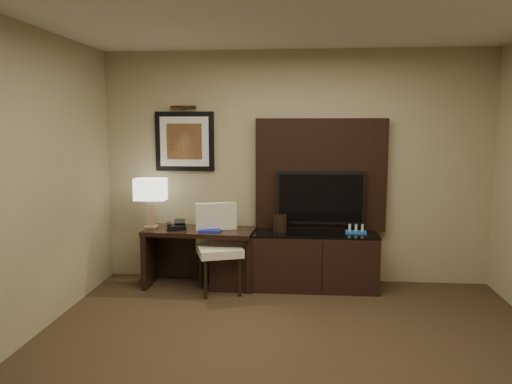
# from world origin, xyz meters

# --- Properties ---
(wall_back) EXTENTS (4.50, 0.01, 2.70)m
(wall_back) POSITION_xyz_m (0.00, 2.50, 1.35)
(wall_back) COLOR tan
(wall_back) RESTS_ON floor
(desk) EXTENTS (1.27, 0.61, 0.67)m
(desk) POSITION_xyz_m (-1.07, 2.15, 0.33)
(desk) COLOR black
(desk) RESTS_ON floor
(credenza) EXTENTS (1.87, 0.53, 0.64)m
(credenza) POSITION_xyz_m (0.00, 2.20, 0.32)
(credenza) COLOR black
(credenza) RESTS_ON floor
(tv_wall_panel) EXTENTS (1.50, 0.12, 1.30)m
(tv_wall_panel) POSITION_xyz_m (0.30, 2.44, 1.27)
(tv_wall_panel) COLOR black
(tv_wall_panel) RESTS_ON wall_back
(tv) EXTENTS (1.00, 0.08, 0.60)m
(tv) POSITION_xyz_m (0.30, 2.34, 1.02)
(tv) COLOR black
(tv) RESTS_ON tv_wall_panel
(artwork) EXTENTS (0.70, 0.04, 0.70)m
(artwork) POSITION_xyz_m (-1.30, 2.48, 1.65)
(artwork) COLOR black
(artwork) RESTS_ON wall_back
(picture_light) EXTENTS (0.04, 0.04, 0.30)m
(picture_light) POSITION_xyz_m (-1.30, 2.44, 2.05)
(picture_light) COLOR #422315
(picture_light) RESTS_ON wall_back
(desk_chair) EXTENTS (0.61, 0.66, 0.97)m
(desk_chair) POSITION_xyz_m (-0.81, 1.95, 0.48)
(desk_chair) COLOR #EBE3C4
(desk_chair) RESTS_ON floor
(table_lamp) EXTENTS (0.38, 0.27, 0.56)m
(table_lamp) POSITION_xyz_m (-1.65, 2.21, 0.94)
(table_lamp) COLOR tan
(table_lamp) RESTS_ON desk
(desk_phone) EXTENTS (0.26, 0.24, 0.10)m
(desk_phone) POSITION_xyz_m (-1.33, 2.12, 0.72)
(desk_phone) COLOR black
(desk_phone) RESTS_ON desk
(blue_folder) EXTENTS (0.28, 0.35, 0.02)m
(blue_folder) POSITION_xyz_m (-0.94, 2.13, 0.68)
(blue_folder) COLOR #1C26B9
(blue_folder) RESTS_ON desk
(book) EXTENTS (0.15, 0.04, 0.21)m
(book) POSITION_xyz_m (-0.96, 2.15, 0.77)
(book) COLOR tan
(book) RESTS_ON desk
(ice_bucket) EXTENTS (0.17, 0.17, 0.19)m
(ice_bucket) POSITION_xyz_m (-0.16, 2.24, 0.74)
(ice_bucket) COLOR black
(ice_bucket) RESTS_ON credenza
(minibar_tray) EXTENTS (0.24, 0.15, 0.08)m
(minibar_tray) POSITION_xyz_m (0.70, 2.22, 0.68)
(minibar_tray) COLOR blue
(minibar_tray) RESTS_ON credenza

